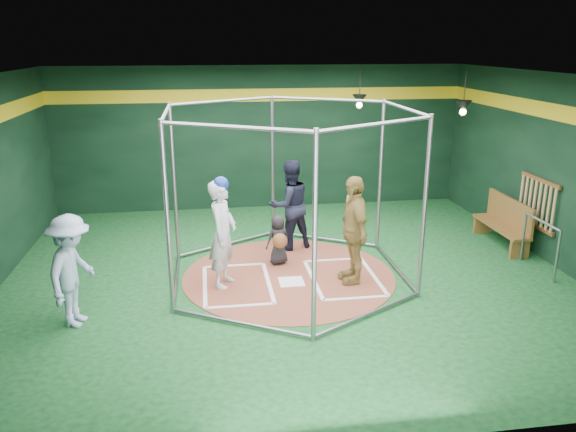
{
  "coord_description": "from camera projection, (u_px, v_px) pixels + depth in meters",
  "views": [
    {
      "loc": [
        -1.39,
        -9.21,
        4.04
      ],
      "look_at": [
        0.0,
        0.1,
        1.1
      ],
      "focal_mm": 35.0,
      "sensor_mm": 36.0,
      "label": 1
    }
  ],
  "objects": [
    {
      "name": "batter_box_left",
      "position": [
        237.0,
        284.0,
        9.72
      ],
      "size": [
        1.17,
        1.77,
        0.01
      ],
      "color": "white",
      "rests_on": "clay_disc"
    },
    {
      "name": "bat_rack",
      "position": [
        537.0,
        203.0,
        10.86
      ],
      "size": [
        0.07,
        1.25,
        0.98
      ],
      "color": "brown",
      "rests_on": "room_shell"
    },
    {
      "name": "room_shell",
      "position": [
        289.0,
        181.0,
        9.58
      ],
      "size": [
        10.1,
        9.1,
        3.53
      ],
      "color": "#0D3C18",
      "rests_on": "ground"
    },
    {
      "name": "batter_box_right",
      "position": [
        344.0,
        277.0,
        9.99
      ],
      "size": [
        1.17,
        1.77,
        0.01
      ],
      "color": "white",
      "rests_on": "clay_disc"
    },
    {
      "name": "catcher_figure",
      "position": [
        278.0,
        240.0,
        10.47
      ],
      "size": [
        0.54,
        0.61,
        0.95
      ],
      "color": "black",
      "rests_on": "clay_disc"
    },
    {
      "name": "pendant_lamp_far",
      "position": [
        463.0,
        106.0,
        11.73
      ],
      "size": [
        0.34,
        0.34,
        0.9
      ],
      "color": "black",
      "rests_on": "room_shell"
    },
    {
      "name": "bystander_blue",
      "position": [
        72.0,
        271.0,
        8.15
      ],
      "size": [
        0.88,
        1.22,
        1.7
      ],
      "primitive_type": "imported",
      "rotation": [
        0.0,
        0.0,
        1.33
      ],
      "color": "#A3B9D8",
      "rests_on": "ground"
    },
    {
      "name": "home_plate",
      "position": [
        291.0,
        282.0,
        9.81
      ],
      "size": [
        0.43,
        0.43,
        0.01
      ],
      "primitive_type": "cube",
      "color": "white",
      "rests_on": "clay_disc"
    },
    {
      "name": "batter_figure",
      "position": [
        223.0,
        232.0,
        9.44
      ],
      "size": [
        0.65,
        0.78,
        1.92
      ],
      "color": "silver",
      "rests_on": "clay_disc"
    },
    {
      "name": "pendant_lamp_near",
      "position": [
        359.0,
        100.0,
        12.99
      ],
      "size": [
        0.34,
        0.34,
        0.9
      ],
      "color": "black",
      "rests_on": "room_shell"
    },
    {
      "name": "visitor_leopard",
      "position": [
        353.0,
        230.0,
        9.61
      ],
      "size": [
        0.5,
        1.12,
        1.89
      ],
      "primitive_type": "imported",
      "rotation": [
        0.0,
        0.0,
        -1.53
      ],
      "color": "tan",
      "rests_on": "clay_disc"
    },
    {
      "name": "umpire",
      "position": [
        290.0,
        205.0,
        11.18
      ],
      "size": [
        1.06,
        0.94,
        1.81
      ],
      "primitive_type": "imported",
      "rotation": [
        0.0,
        0.0,
        3.48
      ],
      "color": "black",
      "rests_on": "clay_disc"
    },
    {
      "name": "dugout_bench",
      "position": [
        505.0,
        221.0,
        11.49
      ],
      "size": [
        0.4,
        1.71,
        1.0
      ],
      "color": "brown",
      "rests_on": "ground"
    },
    {
      "name": "steel_railing",
      "position": [
        541.0,
        237.0,
        10.14
      ],
      "size": [
        0.05,
        1.12,
        0.97
      ],
      "color": "gray",
      "rests_on": "ground"
    },
    {
      "name": "batting_cage",
      "position": [
        289.0,
        196.0,
        9.65
      ],
      "size": [
        4.05,
        4.67,
        3.0
      ],
      "color": "gray",
      "rests_on": "ground"
    },
    {
      "name": "clay_disc",
      "position": [
        289.0,
        276.0,
        10.1
      ],
      "size": [
        3.8,
        3.8,
        0.01
      ],
      "primitive_type": "cylinder",
      "color": "brown",
      "rests_on": "ground"
    }
  ]
}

